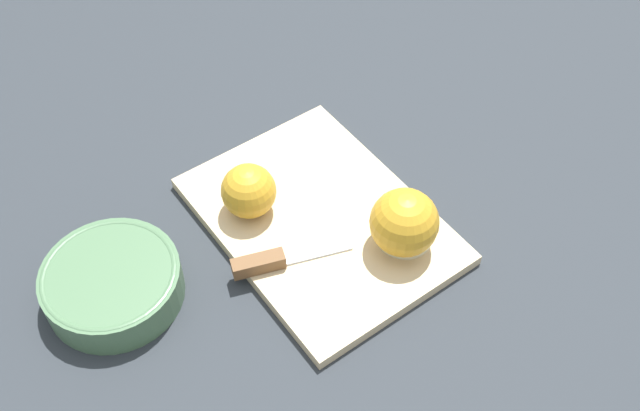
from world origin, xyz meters
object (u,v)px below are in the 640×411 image
object	(u,v)px
apple_half_left	(248,191)
bowl	(112,282)
apple_half_right	(404,223)
knife	(266,262)

from	to	relation	value
apple_half_left	bowl	distance (m)	0.18
apple_half_right	apple_half_left	bearing A→B (deg)	-74.11
apple_half_left	apple_half_right	size ratio (longest dim) A/B	0.83
apple_half_left	bowl	size ratio (longest dim) A/B	0.43
apple_half_left	knife	size ratio (longest dim) A/B	0.49
knife	bowl	size ratio (longest dim) A/B	0.87
knife	apple_half_left	bearing A→B (deg)	88.22
apple_half_left	apple_half_right	bearing A→B (deg)	94.98
apple_half_left	apple_half_right	xyz separation A→B (m)	(0.16, 0.10, 0.01)
apple_half_right	bowl	xyz separation A→B (m)	(-0.17, -0.28, -0.03)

